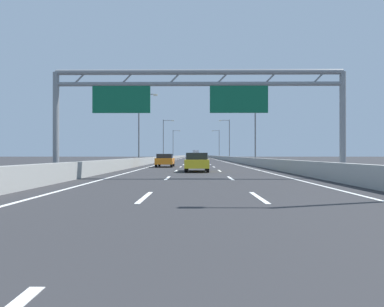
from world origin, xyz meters
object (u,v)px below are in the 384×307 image
streetlamp_left_mid (141,124)px  streetlamp_left_far (164,137)px  silver_car (196,157)px  sign_gantry (195,95)px  streetlamp_right_far (228,137)px  streetlamp_left_distant (174,142)px  yellow_car (197,162)px  streetlamp_right_mid (254,124)px  orange_car (165,160)px  streetlamp_right_distant (218,142)px  blue_car (197,157)px  box_truck (196,154)px

streetlamp_left_mid → streetlamp_left_far: size_ratio=1.00×
streetlamp_left_far → silver_car: (7.35, 17.28, -4.67)m
sign_gantry → streetlamp_right_far: (7.71, 60.96, 0.55)m
sign_gantry → streetlamp_right_far: streetlamp_right_far is taller
streetlamp_left_far → streetlamp_left_distant: size_ratio=1.00×
streetlamp_left_distant → yellow_car: size_ratio=2.04×
streetlamp_right_mid → streetlamp_right_far: bearing=90.0°
yellow_car → streetlamp_left_distant: bearing=94.7°
streetlamp_right_mid → orange_car: streetlamp_right_mid is taller
streetlamp_right_distant → orange_car: size_ratio=2.16×
streetlamp_right_distant → blue_car: 43.45m
blue_car → silver_car: size_ratio=1.03×
streetlamp_left_mid → streetlamp_left_far: 35.25m
streetlamp_right_distant → silver_car: (-7.59, -17.97, -4.67)m
orange_car → box_truck: size_ratio=0.54×
orange_car → streetlamp_left_distant: bearing=92.9°
yellow_car → silver_car: 70.91m
streetlamp_left_mid → streetlamp_left_far: bearing=90.0°
sign_gantry → streetlamp_right_distant: (7.71, 96.21, 0.55)m
streetlamp_left_mid → box_truck: bearing=85.4°
streetlamp_right_mid → streetlamp_right_far: 35.25m
streetlamp_left_far → streetlamp_right_far: same height
sign_gantry → streetlamp_left_mid: 26.71m
orange_car → yellow_car: bearing=-71.5°
streetlamp_right_far → silver_car: bearing=113.7°
sign_gantry → yellow_car: size_ratio=3.69×
blue_car → orange_car: size_ratio=1.00×
box_truck → streetlamp_left_far: bearing=-97.5°
sign_gantry → blue_car: (0.43, 53.63, -4.08)m
streetlamp_right_far → blue_car: size_ratio=2.16×
sign_gantry → streetlamp_left_distant: bearing=94.3°
silver_car → streetlamp_right_mid: bearing=-81.8°
streetlamp_left_distant → silver_car: (7.35, -17.97, -4.67)m
streetlamp_right_mid → silver_car: 53.29m
sign_gantry → box_truck: 116.79m
streetlamp_left_mid → box_truck: (7.33, 91.04, -3.73)m
streetlamp_right_far → streetlamp_left_distant: size_ratio=1.00×
streetlamp_right_distant → blue_car: streetlamp_right_distant is taller
sign_gantry → streetlamp_right_mid: size_ratio=1.81×
streetlamp_left_distant → orange_car: 78.89m
streetlamp_right_far → silver_car: streetlamp_right_far is taller
streetlamp_right_distant → orange_car: (-10.98, -78.66, -4.66)m
streetlamp_left_far → sign_gantry: bearing=-83.2°
streetlamp_left_distant → streetlamp_right_far: bearing=-67.0°
streetlamp_left_far → orange_car: 43.83m
streetlamp_right_far → blue_car: bearing=-134.8°
blue_car → silver_car: bearing=90.7°
streetlamp_right_far → box_truck: size_ratio=1.16×
sign_gantry → streetlamp_left_mid: streetlamp_left_mid is taller
silver_car → streetlamp_right_distant: bearing=67.1°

